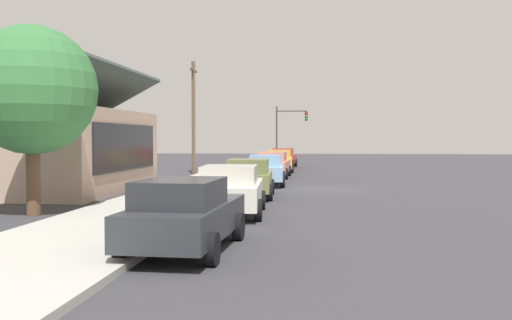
{
  "coord_description": "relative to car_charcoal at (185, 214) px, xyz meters",
  "views": [
    {
      "loc": [
        -27.75,
        0.02,
        2.46
      ],
      "look_at": [
        3.51,
        3.36,
        1.24
      ],
      "focal_mm": 40.41,
      "sensor_mm": 36.0,
      "label": 1
    }
  ],
  "objects": [
    {
      "name": "sidewalk_curb",
      "position": [
        15.63,
        2.74,
        -0.73
      ],
      "size": [
        60.0,
        4.2,
        0.16
      ],
      "primitive_type": "cube",
      "color": "#B2AFA8",
      "rests_on": "ground"
    },
    {
      "name": "storefront_building",
      "position": [
        13.09,
        9.13,
        1.18
      ],
      "size": [
        10.54,
        7.09,
        5.63
      ],
      "color": "tan",
      "rests_on": "ground"
    },
    {
      "name": "car_coral",
      "position": [
        23.07,
        -0.12,
        0.0
      ],
      "size": [
        4.87,
        2.1,
        1.59
      ],
      "rotation": [
        0.0,
        0.0,
        -0.02
      ],
      "color": "#EA8C75",
      "rests_on": "ground"
    },
    {
      "name": "car_cherry",
      "position": [
        34.83,
        -0.09,
        0.0
      ],
      "size": [
        4.94,
        2.11,
        1.59
      ],
      "rotation": [
        0.0,
        0.0,
        -0.05
      ],
      "color": "red",
      "rests_on": "ground"
    },
    {
      "name": "traffic_light_main",
      "position": [
        38.57,
        -0.32,
        2.68
      ],
      "size": [
        0.37,
        2.79,
        5.2
      ],
      "color": "#383833",
      "rests_on": "ground"
    },
    {
      "name": "fire_hydrant_red",
      "position": [
        14.24,
        1.34,
        -0.32
      ],
      "size": [
        0.22,
        0.22,
        0.71
      ],
      "color": "red",
      "rests_on": "sidewalk_curb"
    },
    {
      "name": "car_ivory",
      "position": [
        5.85,
        -0.11,
        0.0
      ],
      "size": [
        4.51,
        2.27,
        1.59
      ],
      "rotation": [
        0.0,
        0.0,
        0.06
      ],
      "color": "silver",
      "rests_on": "ground"
    },
    {
      "name": "car_charcoal",
      "position": [
        0.0,
        0.0,
        0.0
      ],
      "size": [
        4.63,
        2.16,
        1.59
      ],
      "rotation": [
        0.0,
        0.0,
        -0.04
      ],
      "color": "#2D3035",
      "rests_on": "ground"
    },
    {
      "name": "utility_pole_wooden",
      "position": [
        25.43,
        5.34,
        3.11
      ],
      "size": [
        1.8,
        0.24,
        7.5
      ],
      "color": "brown",
      "rests_on": "ground"
    },
    {
      "name": "car_skyblue",
      "position": [
        17.22,
        -0.21,
        -0.0
      ],
      "size": [
        4.46,
        2.15,
        1.59
      ],
      "rotation": [
        0.0,
        0.0,
        0.06
      ],
      "color": "#8CB7E0",
      "rests_on": "ground"
    },
    {
      "name": "ground_plane",
      "position": [
        15.63,
        -2.86,
        -0.81
      ],
      "size": [
        120.0,
        120.0,
        0.0
      ],
      "primitive_type": "plane",
      "color": "#38383D"
    },
    {
      "name": "shade_tree",
      "position": [
        5.14,
        6.07,
        3.12
      ],
      "size": [
        4.06,
        4.06,
        5.98
      ],
      "color": "brown",
      "rests_on": "ground"
    },
    {
      "name": "car_mustard",
      "position": [
        29.0,
        -0.16,
        0.0
      ],
      "size": [
        4.83,
        2.13,
        1.59
      ],
      "rotation": [
        0.0,
        0.0,
        0.05
      ],
      "color": "gold",
      "rests_on": "ground"
    },
    {
      "name": "car_olive",
      "position": [
        11.27,
        -0.04,
        -0.0
      ],
      "size": [
        4.45,
        2.21,
        1.59
      ],
      "rotation": [
        0.0,
        0.0,
        0.05
      ],
      "color": "olive",
      "rests_on": "ground"
    }
  ]
}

